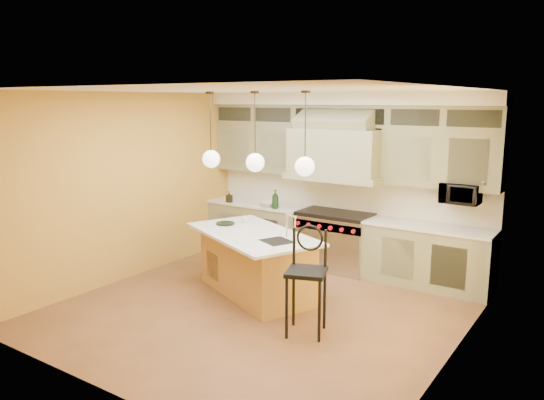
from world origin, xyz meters
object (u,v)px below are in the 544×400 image
Objects in this scene: kitchen_island at (256,262)px; counter_stool at (307,273)px; range at (335,240)px; microwave at (460,193)px.

counter_stool is at bearing -4.86° from kitchen_island.
kitchen_island is (-0.40, -1.70, -0.01)m from range.
microwave reaches higher than range.
kitchen_island is 1.48m from counter_stool.
range is at bearing 101.45° from kitchen_island.
kitchen_island is 1.83× the size of counter_stool.
kitchen_island is at bearing -142.44° from microwave.
counter_stool reaches higher than range.
kitchen_island is 3.12m from microwave.
range is 2.58m from counter_stool.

